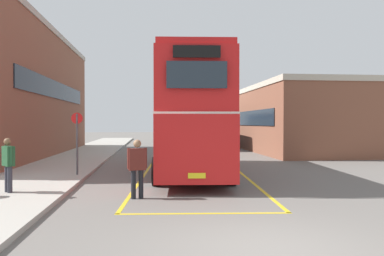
{
  "coord_description": "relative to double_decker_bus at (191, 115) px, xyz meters",
  "views": [
    {
      "loc": [
        -1.96,
        -6.29,
        2.19
      ],
      "look_at": [
        0.11,
        13.31,
        1.91
      ],
      "focal_mm": 35.58,
      "sensor_mm": 36.0,
      "label": 1
    }
  ],
  "objects": [
    {
      "name": "depot_building_right",
      "position": [
        9.58,
        10.93,
        -0.02
      ],
      "size": [
        7.79,
        12.9,
        4.98
      ],
      "color": "brown",
      "rests_on": "ground"
    },
    {
      "name": "ground_plane",
      "position": [
        0.25,
        4.24,
        -2.51
      ],
      "size": [
        135.6,
        135.6,
        0.0
      ],
      "primitive_type": "plane",
      "color": "#66605B"
    },
    {
      "name": "double_decker_bus",
      "position": [
        0.0,
        0.0,
        0.0
      ],
      "size": [
        3.47,
        10.92,
        4.75
      ],
      "color": "black",
      "rests_on": "ground"
    },
    {
      "name": "pedestrian_boarding",
      "position": [
        -2.13,
        -5.43,
        -1.53
      ],
      "size": [
        0.56,
        0.31,
        1.7
      ],
      "color": "black",
      "rests_on": "ground"
    },
    {
      "name": "bus_stop_sign",
      "position": [
        -4.65,
        -1.08,
        -0.89
      ],
      "size": [
        0.44,
        0.08,
        2.44
      ],
      "color": "#4C4C51",
      "rests_on": "sidewalk_left"
    },
    {
      "name": "pedestrian_waiting_near",
      "position": [
        -5.91,
        -4.8,
        -1.46
      ],
      "size": [
        0.46,
        0.49,
        1.6
      ],
      "color": "#2D2D38",
      "rests_on": "sidewalk_left"
    },
    {
      "name": "single_deck_bus",
      "position": [
        2.51,
        15.79,
        -0.88
      ],
      "size": [
        2.87,
        8.42,
        3.02
      ],
      "color": "black",
      "rests_on": "ground"
    },
    {
      "name": "brick_building_left",
      "position": [
        -10.96,
        9.0,
        1.58
      ],
      "size": [
        6.35,
        20.6,
        8.17
      ],
      "color": "brown",
      "rests_on": "ground"
    },
    {
      "name": "sidewalk_left",
      "position": [
        -6.25,
        6.64,
        -2.44
      ],
      "size": [
        4.0,
        57.6,
        0.14
      ],
      "primitive_type": "cube",
      "color": "#A39E93",
      "rests_on": "ground"
    },
    {
      "name": "bay_marking_yellow",
      "position": [
        -0.07,
        -1.98,
        -2.51
      ],
      "size": [
        5.2,
        13.07,
        0.01
      ],
      "color": "gold",
      "rests_on": "ground"
    }
  ]
}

